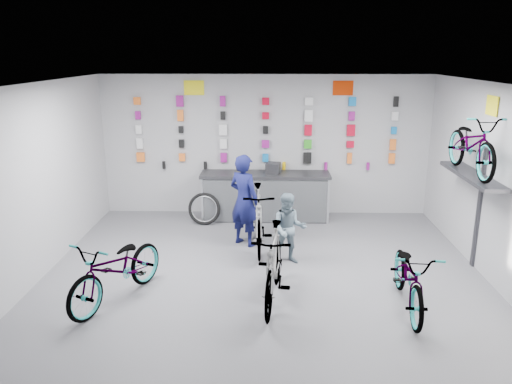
{
  "coord_description": "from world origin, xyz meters",
  "views": [
    {
      "loc": [
        0.07,
        -6.58,
        3.44
      ],
      "look_at": [
        -0.14,
        1.4,
        1.19
      ],
      "focal_mm": 35.0,
      "sensor_mm": 36.0,
      "label": 1
    }
  ],
  "objects_px": {
    "counter": "(265,197)",
    "bike_service": "(258,218)",
    "clerk": "(244,200)",
    "bike_right": "(409,277)",
    "customer": "(289,229)",
    "bike_center": "(274,265)",
    "bike_left": "(117,269)"
  },
  "relations": [
    {
      "from": "counter",
      "to": "bike_service",
      "type": "xyz_separation_m",
      "value": [
        -0.11,
        -1.64,
        0.08
      ]
    },
    {
      "from": "bike_service",
      "to": "clerk",
      "type": "height_order",
      "value": "clerk"
    },
    {
      "from": "bike_right",
      "to": "customer",
      "type": "relative_size",
      "value": 1.47
    },
    {
      "from": "bike_center",
      "to": "bike_service",
      "type": "xyz_separation_m",
      "value": [
        -0.26,
        2.02,
        0.01
      ]
    },
    {
      "from": "counter",
      "to": "bike_right",
      "type": "distance_m",
      "value": 4.3
    },
    {
      "from": "bike_center",
      "to": "bike_service",
      "type": "distance_m",
      "value": 2.03
    },
    {
      "from": "counter",
      "to": "bike_right",
      "type": "xyz_separation_m",
      "value": [
        2.01,
        -3.8,
        -0.02
      ]
    },
    {
      "from": "bike_center",
      "to": "customer",
      "type": "distance_m",
      "value": 1.38
    },
    {
      "from": "bike_right",
      "to": "bike_service",
      "type": "distance_m",
      "value": 3.03
    },
    {
      "from": "customer",
      "to": "bike_right",
      "type": "bearing_deg",
      "value": -43.9
    },
    {
      "from": "counter",
      "to": "customer",
      "type": "bearing_deg",
      "value": -79.83
    },
    {
      "from": "bike_left",
      "to": "bike_center",
      "type": "xyz_separation_m",
      "value": [
        2.21,
        0.04,
        0.06
      ]
    },
    {
      "from": "bike_center",
      "to": "clerk",
      "type": "bearing_deg",
      "value": 109.84
    },
    {
      "from": "bike_center",
      "to": "bike_left",
      "type": "bearing_deg",
      "value": -172.38
    },
    {
      "from": "bike_left",
      "to": "bike_service",
      "type": "height_order",
      "value": "bike_service"
    },
    {
      "from": "bike_right",
      "to": "clerk",
      "type": "bearing_deg",
      "value": 139.44
    },
    {
      "from": "bike_left",
      "to": "clerk",
      "type": "relative_size",
      "value": 1.11
    },
    {
      "from": "counter",
      "to": "bike_center",
      "type": "xyz_separation_m",
      "value": [
        0.15,
        -3.66,
        0.07
      ]
    },
    {
      "from": "bike_right",
      "to": "customer",
      "type": "bearing_deg",
      "value": 140.75
    },
    {
      "from": "bike_left",
      "to": "customer",
      "type": "xyz_separation_m",
      "value": [
        2.47,
        1.4,
        0.11
      ]
    },
    {
      "from": "bike_center",
      "to": "clerk",
      "type": "relative_size",
      "value": 1.08
    },
    {
      "from": "counter",
      "to": "clerk",
      "type": "xyz_separation_m",
      "value": [
        -0.37,
        -1.46,
        0.36
      ]
    },
    {
      "from": "counter",
      "to": "bike_center",
      "type": "bearing_deg",
      "value": -87.66
    },
    {
      "from": "clerk",
      "to": "customer",
      "type": "distance_m",
      "value": 1.17
    },
    {
      "from": "bike_right",
      "to": "customer",
      "type": "height_order",
      "value": "customer"
    },
    {
      "from": "bike_right",
      "to": "clerk",
      "type": "height_order",
      "value": "clerk"
    },
    {
      "from": "bike_left",
      "to": "customer",
      "type": "height_order",
      "value": "customer"
    },
    {
      "from": "customer",
      "to": "bike_service",
      "type": "bearing_deg",
      "value": 127.75
    },
    {
      "from": "counter",
      "to": "bike_center",
      "type": "relative_size",
      "value": 1.47
    },
    {
      "from": "counter",
      "to": "customer",
      "type": "relative_size",
      "value": 2.22
    },
    {
      "from": "bike_center",
      "to": "clerk",
      "type": "distance_m",
      "value": 2.27
    },
    {
      "from": "bike_right",
      "to": "clerk",
      "type": "xyz_separation_m",
      "value": [
        -2.38,
        2.34,
        0.38
      ]
    }
  ]
}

